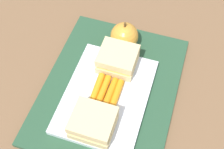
# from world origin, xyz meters

# --- Properties ---
(ground_plane) EXTENTS (2.40, 2.40, 0.00)m
(ground_plane) POSITION_xyz_m (0.00, 0.00, 0.00)
(ground_plane) COLOR brown
(lunchbag_mat) EXTENTS (0.36, 0.28, 0.01)m
(lunchbag_mat) POSITION_xyz_m (0.00, 0.00, 0.01)
(lunchbag_mat) COLOR #284C33
(lunchbag_mat) RESTS_ON ground_plane
(food_tray) EXTENTS (0.23, 0.17, 0.01)m
(food_tray) POSITION_xyz_m (-0.03, 0.00, 0.02)
(food_tray) COLOR white
(food_tray) RESTS_ON lunchbag_mat
(sandwich_half_left) EXTENTS (0.07, 0.08, 0.04)m
(sandwich_half_left) POSITION_xyz_m (-0.10, 0.00, 0.04)
(sandwich_half_left) COLOR #DBC189
(sandwich_half_left) RESTS_ON food_tray
(sandwich_half_right) EXTENTS (0.07, 0.08, 0.04)m
(sandwich_half_right) POSITION_xyz_m (0.05, 0.00, 0.04)
(sandwich_half_right) COLOR #DBC189
(sandwich_half_right) RESTS_ON food_tray
(carrot_sticks_bundle) EXTENTS (0.08, 0.06, 0.02)m
(carrot_sticks_bundle) POSITION_xyz_m (-0.03, 0.00, 0.03)
(carrot_sticks_bundle) COLOR orange
(carrot_sticks_bundle) RESTS_ON food_tray
(apple) EXTENTS (0.06, 0.06, 0.08)m
(apple) POSITION_xyz_m (0.12, 0.01, 0.04)
(apple) COLOR gold
(apple) RESTS_ON lunchbag_mat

